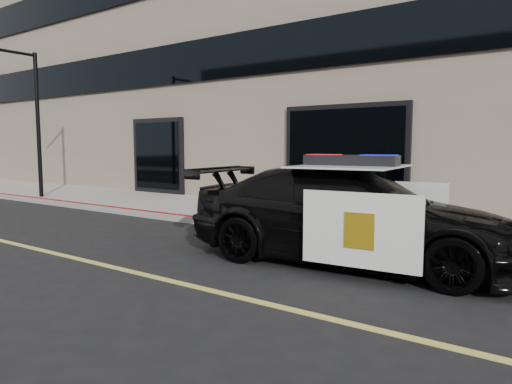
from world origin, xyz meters
The scene contains 6 objects.
ground centered at (0.00, 0.00, 0.00)m, with size 120.00×120.00×0.00m, color black.
sidewalk_n centered at (0.00, 5.25, 0.07)m, with size 60.00×3.50×0.15m, color gray.
building_n centered at (0.00, 10.50, 6.00)m, with size 60.00×7.00×12.00m, color #756856.
police_car centered at (1.19, 2.31, 0.74)m, with size 2.94×5.42×1.66m.
fire_hydrant centered at (-2.17, 4.33, 0.50)m, with size 0.34×0.47×0.75m.
street_light centered at (-10.18, 3.81, 2.67)m, with size 0.13×1.16×4.57m.
Camera 1 is at (3.98, -4.18, 1.79)m, focal length 32.00 mm.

